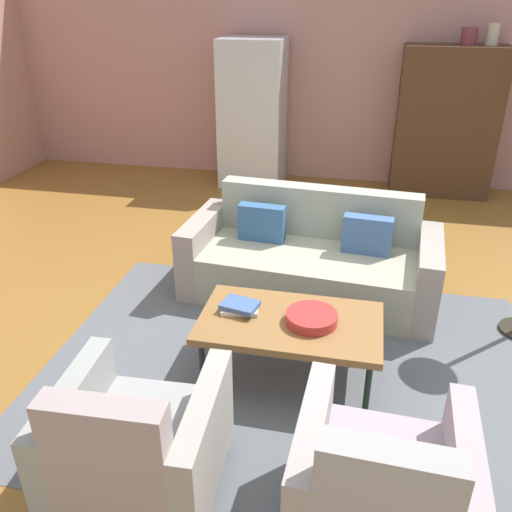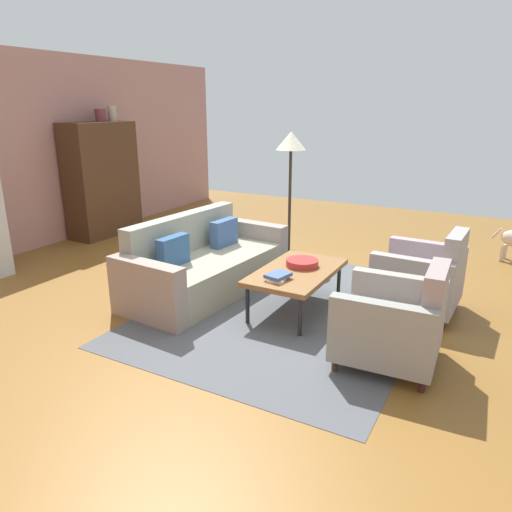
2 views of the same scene
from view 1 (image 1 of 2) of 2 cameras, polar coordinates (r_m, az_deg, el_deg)
name	(u,v)px [view 1 (image 1 of 2)]	position (r m, az deg, el deg)	size (l,w,h in m)	color
ground_plane	(312,329)	(4.26, 6.00, -7.72)	(11.18, 11.18, 0.00)	brown
wall_back	(351,74)	(7.39, 10.12, 18.59)	(9.32, 0.12, 2.80)	tan
area_rug	(290,368)	(3.85, 3.59, -11.86)	(3.40, 2.60, 0.01)	#54585D
couch	(311,260)	(4.65, 5.91, -0.46)	(2.16, 1.06, 0.86)	gray
coffee_table	(290,325)	(3.57, 3.65, -7.32)	(1.20, 0.70, 0.44)	black
armchair_left	(135,451)	(2.89, -12.74, -19.58)	(0.84, 0.84, 0.88)	#3B2A19
armchair_right	(381,493)	(2.72, 13.14, -23.36)	(0.83, 0.83, 0.88)	#292523
fruit_bowl	(312,318)	(3.52, 5.94, -6.58)	(0.34, 0.34, 0.07)	#AA2B29
book_stack	(240,307)	(3.62, -1.72, -5.43)	(0.27, 0.22, 0.06)	beige
cabinet	(446,123)	(7.19, 19.60, 13.21)	(1.20, 0.51, 1.80)	#452B19
vase_tall	(469,36)	(7.06, 21.76, 20.92)	(0.18, 0.18, 0.19)	maroon
vase_round	(493,34)	(7.10, 23.91, 20.79)	(0.14, 0.14, 0.24)	tan
refrigerator	(253,114)	(7.18, -0.34, 14.89)	(0.80, 0.73, 1.85)	#B7BABF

